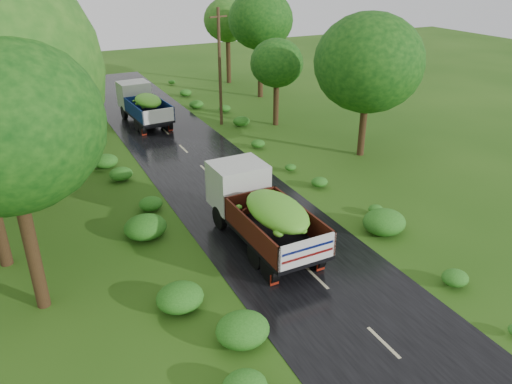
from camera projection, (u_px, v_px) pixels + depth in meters
ground at (383, 343)px, 16.13m from camera, size 120.00×120.00×0.00m
road at (303, 265)px, 20.18m from camera, size 6.50×80.00×0.02m
road_lines at (291, 253)px, 20.99m from camera, size 0.12×69.60×0.00m
truck_near at (259, 208)px, 21.21m from camera, size 2.59×6.96×2.90m
truck_far at (142, 103)px, 36.76m from camera, size 2.65×6.54×2.69m
utility_pole at (220, 67)px, 35.28m from camera, size 1.42×0.46×8.22m
trees_right at (284, 39)px, 37.25m from camera, size 5.66×25.14×8.01m
shrubs at (218, 177)px, 27.33m from camera, size 11.90×44.00×0.70m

